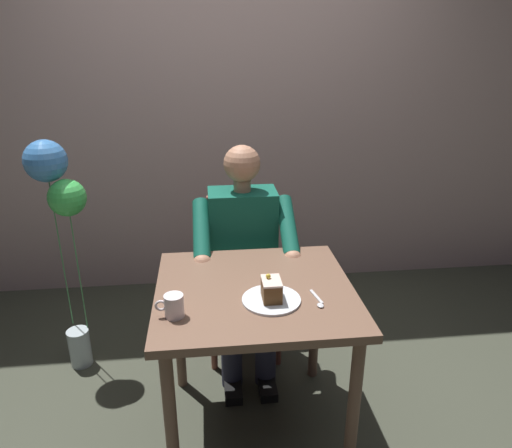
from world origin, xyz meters
The scene contains 10 objects.
ground_plane centered at (0.00, 0.00, 0.00)m, with size 14.00×14.00×0.00m, color #3E4133.
cafe_rear_panel centered at (0.00, -1.54, 1.50)m, with size 6.40×0.12×3.00m, color #B89996.
dining_table centered at (0.00, 0.00, 0.65)m, with size 0.83×0.78×0.75m.
chair centered at (0.00, -0.70, 0.49)m, with size 0.42×0.42×0.90m.
seated_person centered at (0.00, -0.53, 0.64)m, with size 0.53×0.58×1.23m.
dessert_plate centered at (-0.05, 0.11, 0.76)m, with size 0.24×0.24×0.01m, color white.
cake_slice centered at (-0.05, 0.11, 0.80)m, with size 0.08×0.11×0.10m.
coffee_cup centered at (0.33, 0.18, 0.80)m, with size 0.11×0.07×0.09m.
dessert_spoon centered at (-0.24, 0.14, 0.76)m, with size 0.03×0.14×0.01m.
balloon_display centered at (0.94, -0.62, 0.93)m, with size 0.29×0.25×1.27m.
Camera 1 is at (0.19, 1.71, 1.72)m, focal length 32.62 mm.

